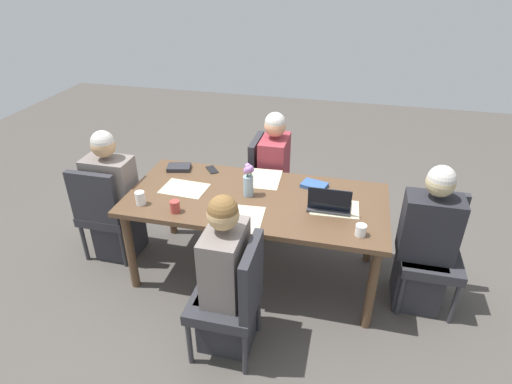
% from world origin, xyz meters
% --- Properties ---
extents(ground_plane, '(10.00, 10.00, 0.00)m').
position_xyz_m(ground_plane, '(0.00, 0.00, 0.00)').
color(ground_plane, '#4C4742').
extents(dining_table, '(2.04, 0.95, 0.76)m').
position_xyz_m(dining_table, '(0.00, 0.00, 0.68)').
color(dining_table, brown).
rests_on(dining_table, ground_plane).
extents(chair_head_right_left_near, '(0.44, 0.44, 0.90)m').
position_xyz_m(chair_head_right_left_near, '(1.36, 0.05, 0.50)').
color(chair_head_right_left_near, '#2D2D33').
rests_on(chair_head_right_left_near, ground_plane).
extents(person_head_right_left_near, '(0.40, 0.36, 1.19)m').
position_xyz_m(person_head_right_left_near, '(1.30, -0.03, 0.53)').
color(person_head_right_left_near, '#2D2D33').
rests_on(person_head_right_left_near, ground_plane).
extents(chair_near_left_mid, '(0.44, 0.44, 0.90)m').
position_xyz_m(chair_near_left_mid, '(0.05, -0.82, 0.50)').
color(chair_near_left_mid, '#2D2D33').
rests_on(chair_near_left_mid, ground_plane).
extents(person_near_left_mid, '(0.36, 0.40, 1.19)m').
position_xyz_m(person_near_left_mid, '(-0.02, -0.76, 0.53)').
color(person_near_left_mid, '#2D2D33').
rests_on(person_near_left_mid, ground_plane).
extents(chair_head_left_left_far, '(0.44, 0.44, 0.90)m').
position_xyz_m(chair_head_left_left_far, '(-1.34, -0.07, 0.50)').
color(chair_head_left_left_far, '#2D2D33').
rests_on(chair_head_left_left_far, ground_plane).
extents(person_head_left_left_far, '(0.40, 0.36, 1.19)m').
position_xyz_m(person_head_left_left_far, '(-1.28, 0.00, 0.53)').
color(person_head_left_left_far, '#2D2D33').
rests_on(person_head_left_left_far, ground_plane).
extents(chair_far_right_near, '(0.44, 0.44, 0.90)m').
position_xyz_m(chair_far_right_near, '(-0.08, 0.82, 0.50)').
color(chair_far_right_near, '#2D2D33').
rests_on(chair_far_right_near, ground_plane).
extents(person_far_right_near, '(0.36, 0.40, 1.19)m').
position_xyz_m(person_far_right_near, '(-0.01, 0.76, 0.53)').
color(person_far_right_near, '#2D2D33').
rests_on(person_far_right_near, ground_plane).
extents(flower_vase, '(0.08, 0.09, 0.28)m').
position_xyz_m(flower_vase, '(-0.07, 0.02, 0.89)').
color(flower_vase, '#8EA8B7').
rests_on(flower_vase, dining_table).
extents(placemat_head_right_left_near, '(0.37, 0.28, 0.00)m').
position_xyz_m(placemat_head_right_left_near, '(0.61, -0.01, 0.76)').
color(placemat_head_right_left_near, beige).
rests_on(placemat_head_right_left_near, dining_table).
extents(placemat_near_left_mid, '(0.28, 0.38, 0.00)m').
position_xyz_m(placemat_near_left_mid, '(-0.01, -0.32, 0.76)').
color(placemat_near_left_mid, beige).
rests_on(placemat_near_left_mid, dining_table).
extents(placemat_head_left_left_far, '(0.38, 0.28, 0.00)m').
position_xyz_m(placemat_head_left_left_far, '(-0.60, 0.00, 0.76)').
color(placemat_head_left_left_far, beige).
rests_on(placemat_head_left_left_far, dining_table).
extents(placemat_far_right_near, '(0.28, 0.37, 0.00)m').
position_xyz_m(placemat_far_right_near, '(-0.00, 0.32, 0.76)').
color(placemat_far_right_near, beige).
rests_on(placemat_far_right_near, dining_table).
extents(laptop_head_right_left_near, '(0.32, 0.22, 0.21)m').
position_xyz_m(laptop_head_right_left_near, '(0.57, -0.04, 0.80)').
color(laptop_head_right_left_near, '#38383D').
rests_on(laptop_head_right_left_near, dining_table).
extents(coffee_mug_near_left, '(0.07, 0.07, 0.11)m').
position_xyz_m(coffee_mug_near_left, '(-0.83, -0.30, 0.81)').
color(coffee_mug_near_left, white).
rests_on(coffee_mug_near_left, dining_table).
extents(coffee_mug_near_right, '(0.08, 0.08, 0.08)m').
position_xyz_m(coffee_mug_near_right, '(0.81, -0.32, 0.80)').
color(coffee_mug_near_right, white).
rests_on(coffee_mug_near_right, dining_table).
extents(coffee_mug_centre_left, '(0.07, 0.07, 0.09)m').
position_xyz_m(coffee_mug_centre_left, '(-0.53, -0.34, 0.80)').
color(coffee_mug_centre_left, '#AD3D38').
rests_on(coffee_mug_centre_left, dining_table).
extents(book_red_cover, '(0.23, 0.19, 0.03)m').
position_xyz_m(book_red_cover, '(0.42, 0.28, 0.77)').
color(book_red_cover, '#335693').
rests_on(book_red_cover, dining_table).
extents(book_blue_cover, '(0.23, 0.18, 0.04)m').
position_xyz_m(book_blue_cover, '(-0.78, 0.32, 0.77)').
color(book_blue_cover, '#28282D').
rests_on(book_blue_cover, dining_table).
extents(phone_black, '(0.15, 0.16, 0.01)m').
position_xyz_m(phone_black, '(-0.49, 0.37, 0.76)').
color(phone_black, black).
rests_on(phone_black, dining_table).
extents(phone_silver, '(0.09, 0.16, 0.01)m').
position_xyz_m(phone_silver, '(-0.25, -0.15, 0.76)').
color(phone_silver, silver).
rests_on(phone_silver, dining_table).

